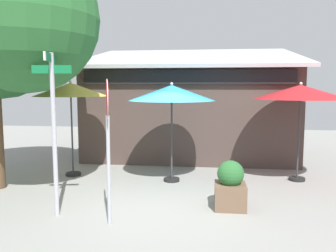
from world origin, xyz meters
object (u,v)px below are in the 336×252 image
Objects in this scene: street_sign_post at (54,120)px; patio_umbrella_mustard_left at (71,90)px; patio_umbrella_crimson_right at (301,93)px; stop_sign at (108,125)px; sidewalk_planter at (230,186)px; patio_umbrella_teal_center at (172,93)px.

street_sign_post reaches higher than patio_umbrella_mustard_left.
street_sign_post is at bearing -149.06° from patio_umbrella_crimson_right.
stop_sign is 2.63× the size of sidewalk_planter.
patio_umbrella_mustard_left is at bearing -177.95° from patio_umbrella_crimson_right.
patio_umbrella_teal_center is at bearing -5.03° from patio_umbrella_mustard_left.
street_sign_post is at bearing -125.94° from patio_umbrella_teal_center.
patio_umbrella_teal_center is at bearing 74.86° from stop_sign.
patio_umbrella_mustard_left reaches higher than patio_umbrella_teal_center.
sidewalk_planter is (4.43, -2.23, -2.01)m from patio_umbrella_mustard_left.
patio_umbrella_crimson_right is (5.50, 3.30, 0.49)m from street_sign_post.
street_sign_post reaches higher than sidewalk_planter.
street_sign_post is at bearing 165.65° from stop_sign.
stop_sign is 0.98× the size of patio_umbrella_mustard_left.
street_sign_post is 1.19× the size of stop_sign.
street_sign_post reaches higher than stop_sign.
sidewalk_planter is at bearing -26.73° from patio_umbrella_mustard_left.
patio_umbrella_crimson_right is 2.62× the size of sidewalk_planter.
patio_umbrella_teal_center is 3.14m from sidewalk_planter.
stop_sign is 1.01× the size of patio_umbrella_crimson_right.
patio_umbrella_crimson_right is (6.41, 0.23, -0.05)m from patio_umbrella_mustard_left.
stop_sign is 2.95m from sidewalk_planter.
patio_umbrella_teal_center is (0.84, 3.11, 0.52)m from stop_sign.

